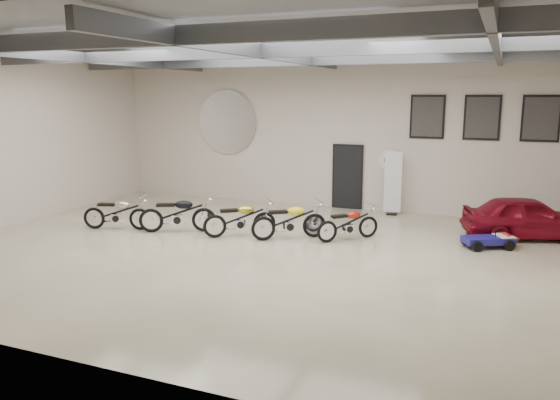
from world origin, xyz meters
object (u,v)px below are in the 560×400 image
at_px(motorcycle_black, 177,213).
at_px(motorcycle_gold, 240,218).
at_px(motorcycle_yellow, 289,220).
at_px(banner_stand, 393,184).
at_px(vintage_car, 528,217).
at_px(motorcycle_red, 348,223).
at_px(motorcycle_silver, 117,212).
at_px(go_kart, 493,237).

distance_m(motorcycle_black, motorcycle_gold, 1.82).
relative_size(motorcycle_gold, motorcycle_yellow, 0.97).
height_order(banner_stand, motorcycle_yellow, banner_stand).
bearing_deg(motorcycle_black, vintage_car, -7.28).
height_order(motorcycle_yellow, motorcycle_red, motorcycle_yellow).
distance_m(motorcycle_black, motorcycle_red, 4.73).
height_order(motorcycle_silver, motorcycle_gold, motorcycle_gold).
relative_size(motorcycle_silver, motorcycle_gold, 0.99).
distance_m(go_kart, vintage_car, 1.62).
bearing_deg(go_kart, motorcycle_black, 161.28).
bearing_deg(motorcycle_silver, motorcycle_red, -4.63).
bearing_deg(banner_stand, motorcycle_yellow, -125.40).
relative_size(motorcycle_silver, go_kart, 1.28).
bearing_deg(motorcycle_silver, vintage_car, 0.69).
relative_size(banner_stand, go_kart, 1.31).
xyz_separation_m(motorcycle_gold, motorcycle_red, (2.82, 0.72, -0.04)).
relative_size(go_kart, vintage_car, 0.45).
xyz_separation_m(banner_stand, motorcycle_yellow, (-1.96, -4.00, -0.47)).
height_order(motorcycle_black, motorcycle_red, motorcycle_black).
xyz_separation_m(motorcycle_yellow, motorcycle_red, (1.48, 0.49, -0.06)).
height_order(banner_stand, motorcycle_red, banner_stand).
relative_size(motorcycle_silver, motorcycle_yellow, 0.96).
relative_size(motorcycle_yellow, go_kart, 1.33).
bearing_deg(motorcycle_yellow, vintage_car, -13.61).
height_order(motorcycle_gold, motorcycle_red, motorcycle_gold).
distance_m(banner_stand, motorcycle_silver, 8.45).
height_order(motorcycle_red, go_kart, motorcycle_red).
bearing_deg(motorcycle_black, motorcycle_yellow, -16.78).
distance_m(motorcycle_gold, motorcycle_red, 2.91).
bearing_deg(vintage_car, motorcycle_gold, 92.96).
bearing_deg(banner_stand, vintage_car, -30.31).
xyz_separation_m(motorcycle_silver, motorcycle_black, (1.77, 0.39, 0.04)).
distance_m(motorcycle_black, go_kart, 8.35).
bearing_deg(motorcycle_yellow, go_kart, -24.00).
height_order(motorcycle_silver, motorcycle_yellow, motorcycle_yellow).
bearing_deg(motorcycle_gold, vintage_car, -16.23).
bearing_deg(motorcycle_black, go_kart, -14.40).
xyz_separation_m(banner_stand, vintage_car, (3.90, -1.50, -0.42)).
bearing_deg(motorcycle_yellow, banner_stand, 27.20).
relative_size(motorcycle_red, go_kart, 1.19).
height_order(motorcycle_silver, motorcycle_black, motorcycle_black).
distance_m(banner_stand, vintage_car, 4.20).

